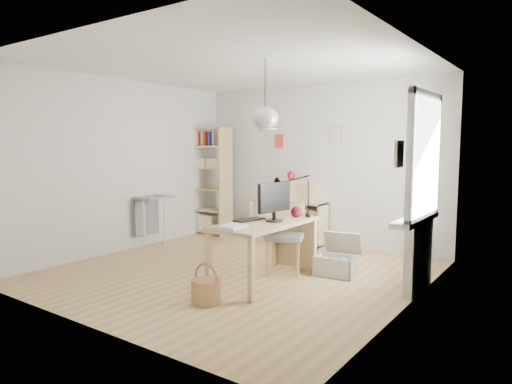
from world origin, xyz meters
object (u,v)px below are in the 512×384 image
Objects in this scene: desk at (265,229)px; tall_bookshelf at (209,176)px; drawer_chest at (301,191)px; cube_shelf at (288,224)px; chair at (286,232)px; monitor at (274,200)px; storage_chest at (337,262)px.

tall_bookshelf reaches higher than desk.
tall_bookshelf reaches higher than drawer_chest.
chair reaches higher than cube_shelf.
chair is at bearing -82.16° from drawer_chest.
drawer_chest is at bearing 119.20° from monitor.
monitor is at bearing -99.28° from chair.
tall_bookshelf reaches higher than monitor.
monitor is (1.10, -2.14, 0.72)m from cube_shelf.
tall_bookshelf is 2.13× the size of chair.
monitor reaches higher than desk.
monitor is 0.87× the size of drawer_chest.
tall_bookshelf is 3.17× the size of drawer_chest.
storage_chest is 2.07m from drawer_chest.
desk is 0.54m from chair.
chair reaches higher than desk.
desk is at bearing -109.62° from chair.
drawer_chest is at bearing -8.47° from cube_shelf.
storage_chest is at bearing 61.07° from monitor.
cube_shelf is at bearing 114.61° from desk.
monitor is at bearing -62.81° from cube_shelf.
storage_chest is (3.18, -1.16, -0.91)m from tall_bookshelf.
monitor is at bearing -84.29° from drawer_chest.
storage_chest is at bearing -19.95° from tall_bookshelf.
storage_chest is at bearing -41.58° from cube_shelf.
tall_bookshelf is (-2.59, 1.95, 0.43)m from desk.
chair is at bearing -163.92° from storage_chest.
desk is at bearing -37.01° from tall_bookshelf.
monitor is (0.08, 0.09, 0.36)m from desk.
tall_bookshelf is 3.65× the size of monitor.
chair is at bearing -59.59° from cube_shelf.
drawer_chest reaches higher than cube_shelf.
desk is 2.48m from cube_shelf.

